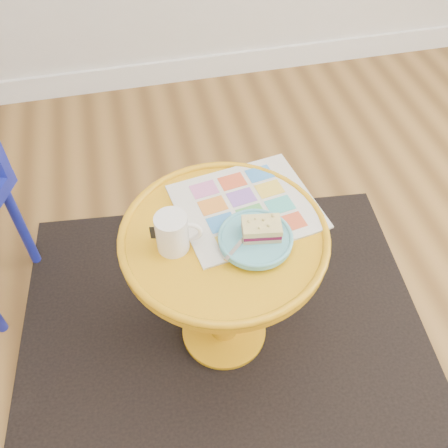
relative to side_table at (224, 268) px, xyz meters
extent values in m
cube|color=white|center=(0.33, 1.46, -0.30)|extent=(4.00, 0.02, 0.12)
cube|color=black|center=(0.00, 0.00, -0.35)|extent=(1.41, 1.23, 0.01)
cylinder|color=orange|center=(0.00, 0.00, -0.35)|extent=(0.27, 0.27, 0.02)
cylinder|color=orange|center=(0.00, 0.00, -0.11)|extent=(0.09, 0.09, 0.45)
cylinder|color=orange|center=(0.00, 0.00, 0.13)|extent=(0.53, 0.53, 0.03)
cylinder|color=#17209A|center=(-0.60, 0.44, -0.18)|extent=(0.03, 0.03, 0.36)
cube|color=silver|center=(0.08, 0.08, 0.14)|extent=(0.39, 0.35, 0.01)
cylinder|color=white|center=(-0.13, -0.01, 0.19)|extent=(0.08, 0.08, 0.10)
torus|color=white|center=(-0.09, -0.02, 0.20)|extent=(0.06, 0.03, 0.06)
cylinder|color=#D1B78C|center=(-0.13, -0.01, 0.24)|extent=(0.07, 0.07, 0.01)
cylinder|color=#5DB5C4|center=(0.07, -0.05, 0.15)|extent=(0.07, 0.07, 0.01)
cylinder|color=#5DB5C4|center=(0.07, -0.05, 0.16)|extent=(0.18, 0.18, 0.01)
cube|color=#D3BC8C|center=(0.08, -0.04, 0.17)|extent=(0.10, 0.07, 0.01)
cube|color=maroon|center=(0.08, -0.04, 0.19)|extent=(0.10, 0.07, 0.01)
cube|color=#EADB8C|center=(0.08, -0.04, 0.20)|extent=(0.10, 0.08, 0.02)
cube|color=silver|center=(0.02, -0.06, 0.17)|extent=(0.09, 0.08, 0.00)
cube|color=silver|center=(0.07, -0.01, 0.17)|extent=(0.04, 0.04, 0.00)
camera|label=1|loc=(-0.18, -0.77, 1.10)|focal=40.00mm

